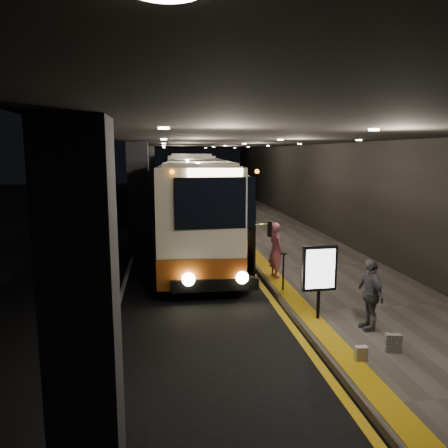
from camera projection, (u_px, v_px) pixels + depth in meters
ground at (183, 283)px, 13.50m from camera, size 90.00×90.00×0.00m
lane_line_white at (135, 250)px, 18.14m from camera, size 0.12×50.00×0.01m
kerb_stripe_yellow at (233, 247)px, 18.70m from camera, size 0.18×50.00×0.01m
sidewalk at (287, 244)px, 19.01m from camera, size 4.50×50.00×0.15m
tactile_strip at (244, 243)px, 18.74m from camera, size 0.50×50.00×0.01m
terminal_wall at (339, 176)px, 18.83m from camera, size 0.10×50.00×6.00m
support_columns at (139, 200)px, 16.85m from camera, size 0.80×24.80×4.40m
canopy at (237, 138)px, 17.97m from camera, size 9.00×50.00×0.40m
coach_main at (198, 211)px, 16.95m from camera, size 3.10×11.70×3.62m
coach_second at (188, 185)px, 29.14m from camera, size 2.79×12.18×3.81m
passenger_boarding at (276, 250)px, 13.54m from camera, size 0.54×0.70×1.72m
passenger_waiting_grey at (370, 294)px, 9.53m from camera, size 0.53×0.96×1.59m
bag_polka at (393, 343)px, 8.49m from camera, size 0.33×0.20×0.37m
bag_plain at (361, 354)px, 8.15m from camera, size 0.23×0.14×0.28m
info_sign at (320, 270)px, 10.06m from camera, size 0.83×0.15×1.74m
stanchion_post at (283, 272)px, 12.26m from camera, size 0.05×0.05×1.06m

